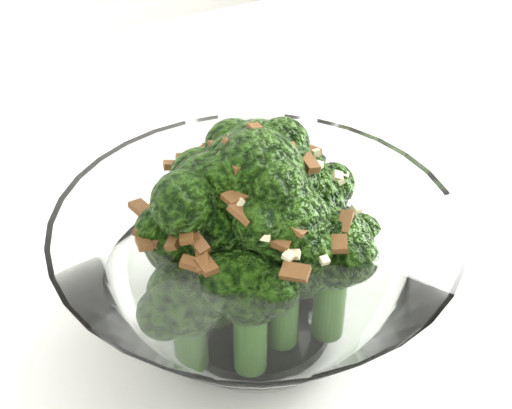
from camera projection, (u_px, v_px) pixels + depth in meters
table at (179, 387)px, 0.52m from camera, size 1.30×0.96×0.75m
broccoli_dish at (254, 259)px, 0.44m from camera, size 0.22×0.22×0.14m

